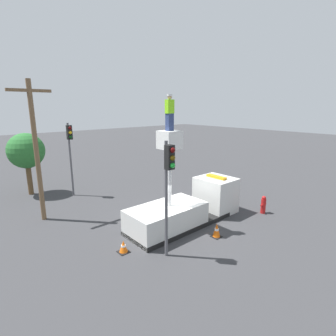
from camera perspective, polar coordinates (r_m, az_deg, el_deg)
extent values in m
plane|color=#38383A|center=(15.00, 2.56, -12.29)|extent=(120.00, 120.00, 0.00)
cube|color=black|center=(14.95, 2.57, -11.88)|extent=(6.18, 2.26, 0.24)
cube|color=silver|center=(14.11, -0.34, -10.92)|extent=(4.22, 2.20, 1.38)
cube|color=silver|center=(16.72, 10.32, -5.73)|extent=(1.96, 2.20, 2.17)
cube|color=black|center=(17.35, 12.43, -3.62)|extent=(0.03, 1.87, 0.87)
cube|color=orange|center=(16.39, 10.48, -1.91)|extent=(0.36, 1.32, 0.14)
cylinder|color=silver|center=(13.48, 0.33, -1.93)|extent=(0.22, 0.22, 3.12)
cube|color=white|center=(13.10, 0.34, 6.15)|extent=(0.96, 0.96, 0.90)
cube|color=navy|center=(13.02, 0.35, 9.95)|extent=(0.34, 0.26, 0.84)
cube|color=#8CEA1E|center=(13.00, 0.35, 13.25)|extent=(0.40, 0.26, 0.66)
sphere|color=tan|center=(13.01, 0.35, 15.21)|extent=(0.23, 0.23, 0.23)
cylinder|color=white|center=(13.01, 0.35, 15.59)|extent=(0.26, 0.26, 0.09)
cylinder|color=#515156|center=(11.17, -0.40, -7.19)|extent=(0.14, 0.14, 5.13)
cube|color=black|center=(10.50, 0.33, 2.35)|extent=(0.34, 0.28, 1.00)
sphere|color=#490707|center=(10.31, 1.02, 3.89)|extent=(0.22, 0.22, 0.22)
sphere|color=#503C07|center=(10.36, 1.01, 2.20)|extent=(0.22, 0.22, 0.22)
sphere|color=green|center=(10.43, 1.00, 0.53)|extent=(0.22, 0.22, 0.22)
cylinder|color=#515156|center=(20.22, -20.43, 1.62)|extent=(0.14, 0.14, 5.34)
cube|color=black|center=(19.74, -20.68, 7.27)|extent=(0.34, 0.28, 1.00)
sphere|color=#490707|center=(19.54, -20.56, 8.14)|extent=(0.22, 0.22, 0.22)
sphere|color=gold|center=(19.57, -20.49, 7.24)|extent=(0.22, 0.22, 0.22)
sphere|color=#083710|center=(19.60, -20.42, 6.34)|extent=(0.22, 0.22, 0.22)
cylinder|color=red|center=(17.38, 20.02, -7.79)|extent=(0.30, 0.30, 0.92)
sphere|color=red|center=(17.20, 20.16, -6.14)|extent=(0.25, 0.25, 0.25)
cylinder|color=red|center=(17.17, 19.70, -7.70)|extent=(0.12, 0.12, 0.12)
cylinder|color=red|center=(17.52, 20.38, -7.33)|extent=(0.12, 0.12, 0.12)
cube|color=black|center=(12.68, -9.63, -17.54)|extent=(0.49, 0.49, 0.03)
cone|color=orange|center=(12.55, -9.68, -16.48)|extent=(0.41, 0.41, 0.57)
cylinder|color=white|center=(12.53, -9.69, -16.37)|extent=(0.21, 0.21, 0.08)
cube|color=black|center=(13.99, 10.48, -14.44)|extent=(0.47, 0.47, 0.03)
cone|color=orange|center=(13.83, 10.54, -13.15)|extent=(0.39, 0.39, 0.74)
cylinder|color=white|center=(13.81, 10.55, -13.01)|extent=(0.20, 0.20, 0.10)
cylinder|color=brown|center=(22.11, -27.92, -2.06)|extent=(0.36, 0.36, 2.41)
sphere|color=#286B2D|center=(21.70, -28.52, 3.33)|extent=(2.58, 2.58, 2.58)
cylinder|color=brown|center=(16.25, -26.69, 2.91)|extent=(0.26, 0.26, 7.88)
cube|color=brown|center=(16.07, -27.97, 14.70)|extent=(2.20, 0.16, 0.16)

